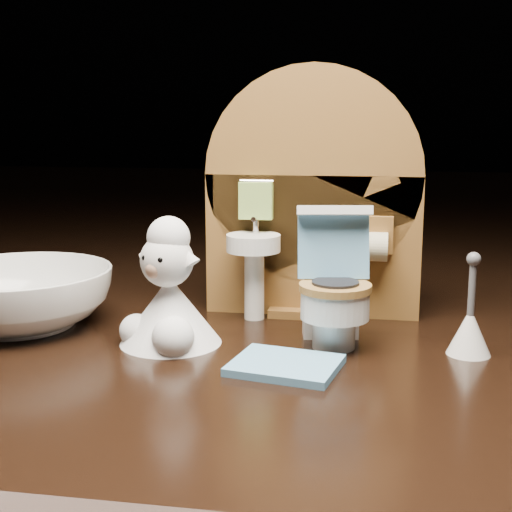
{
  "coord_description": "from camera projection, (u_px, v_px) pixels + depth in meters",
  "views": [
    {
      "loc": [
        0.04,
        -0.36,
        0.12
      ],
      "look_at": [
        -0.03,
        0.01,
        0.05
      ],
      "focal_mm": 50.0,
      "sensor_mm": 36.0,
      "label": 1
    }
  ],
  "objects": [
    {
      "name": "backdrop_panel",
      "position": [
        311.0,
        208.0,
        0.43
      ],
      "size": [
        0.13,
        0.05,
        0.15
      ],
      "color": "brown",
      "rests_on": "ground"
    },
    {
      "name": "toy_toilet",
      "position": [
        333.0,
        294.0,
        0.38
      ],
      "size": [
        0.04,
        0.05,
        0.08
      ],
      "rotation": [
        0.0,
        0.0,
        0.16
      ],
      "color": "white",
      "rests_on": "ground"
    },
    {
      "name": "bath_mat",
      "position": [
        285.0,
        365.0,
        0.34
      ],
      "size": [
        0.06,
        0.05,
        0.0
      ],
      "primitive_type": "cube",
      "rotation": [
        0.0,
        0.0,
        -0.19
      ],
      "color": "#61A0CC",
      "rests_on": "ground"
    },
    {
      "name": "toilet_brush",
      "position": [
        470.0,
        328.0,
        0.36
      ],
      "size": [
        0.02,
        0.02,
        0.05
      ],
      "color": "white",
      "rests_on": "ground"
    },
    {
      "name": "plush_lamb",
      "position": [
        168.0,
        300.0,
        0.38
      ],
      "size": [
        0.05,
        0.06,
        0.07
      ],
      "rotation": [
        0.0,
        0.0,
        -0.37
      ],
      "color": "white",
      "rests_on": "ground"
    },
    {
      "name": "ceramic_bowl",
      "position": [
        19.0,
        298.0,
        0.41
      ],
      "size": [
        0.13,
        0.13,
        0.03
      ],
      "primitive_type": "imported",
      "rotation": [
        0.0,
        0.0,
        0.21
      ],
      "color": "white",
      "rests_on": "ground"
    }
  ]
}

